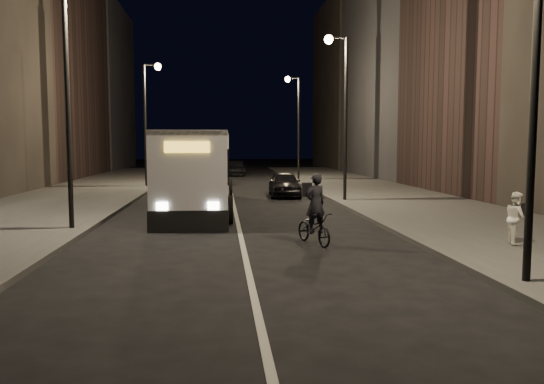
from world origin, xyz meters
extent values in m
plane|color=black|center=(0.00, 0.00, 0.00)|extent=(180.00, 180.00, 0.00)
cube|color=#393937|center=(8.50, 14.00, 0.08)|extent=(7.00, 70.00, 0.16)
cube|color=#393937|center=(-8.50, 14.00, 0.08)|extent=(7.00, 70.00, 0.16)
cube|color=black|center=(16.00, 27.50, 10.50)|extent=(8.00, 61.00, 21.00)
cube|color=black|center=(-16.00, 28.50, 11.00)|extent=(8.00, 61.00, 22.00)
cylinder|color=black|center=(5.60, -4.00, 4.16)|extent=(0.16, 0.16, 8.00)
cylinder|color=black|center=(5.60, 12.00, 4.16)|extent=(0.16, 0.16, 8.00)
cube|color=black|center=(5.15, 12.00, 8.16)|extent=(0.90, 0.08, 0.08)
sphere|color=#FFD18C|center=(4.70, 12.00, 8.06)|extent=(0.44, 0.44, 0.44)
cylinder|color=black|center=(5.60, 28.00, 4.16)|extent=(0.16, 0.16, 8.00)
cube|color=black|center=(5.15, 28.00, 8.16)|extent=(0.90, 0.08, 0.08)
sphere|color=#FFD18C|center=(4.70, 28.00, 8.06)|extent=(0.44, 0.44, 0.44)
cylinder|color=black|center=(-5.60, 4.00, 4.16)|extent=(0.16, 0.16, 8.00)
cylinder|color=black|center=(-5.60, 22.00, 4.16)|extent=(0.16, 0.16, 8.00)
cube|color=black|center=(-5.15, 22.00, 8.16)|extent=(0.90, 0.08, 0.08)
sphere|color=#FFD18C|center=(-4.70, 22.00, 8.06)|extent=(0.44, 0.44, 0.44)
cube|color=silver|center=(-1.60, 9.94, 1.69)|extent=(2.88, 12.73, 3.38)
cube|color=black|center=(-1.60, 9.94, 2.17)|extent=(2.96, 12.31, 1.22)
cube|color=silver|center=(-1.60, 9.94, 3.33)|extent=(2.91, 12.73, 0.19)
cube|color=gold|center=(-1.72, 3.60, 2.85)|extent=(1.48, 0.16, 0.37)
cylinder|color=black|center=(-3.01, 5.52, 0.53)|extent=(0.39, 1.06, 1.06)
cylinder|color=black|center=(-0.36, 5.47, 0.53)|extent=(0.39, 1.06, 1.06)
cylinder|color=black|center=(-2.84, 13.98, 0.53)|extent=(0.39, 1.06, 1.06)
cylinder|color=black|center=(-0.20, 13.93, 0.53)|extent=(0.39, 1.06, 1.06)
imported|color=black|center=(2.11, 1.17, 0.48)|extent=(1.22, 1.94, 0.96)
imported|color=black|center=(2.11, 0.97, 1.23)|extent=(0.74, 0.61, 1.76)
imported|color=white|center=(7.60, -0.17, 0.90)|extent=(0.73, 0.84, 1.47)
imported|color=black|center=(2.94, 15.41, 0.71)|extent=(1.88, 4.26, 1.43)
imported|color=#353537|center=(-1.11, 24.77, 0.72)|extent=(1.76, 4.44, 1.44)
imported|color=black|center=(0.80, 35.87, 0.69)|extent=(2.34, 4.90, 1.38)
camera|label=1|loc=(-0.62, -14.10, 2.96)|focal=35.00mm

